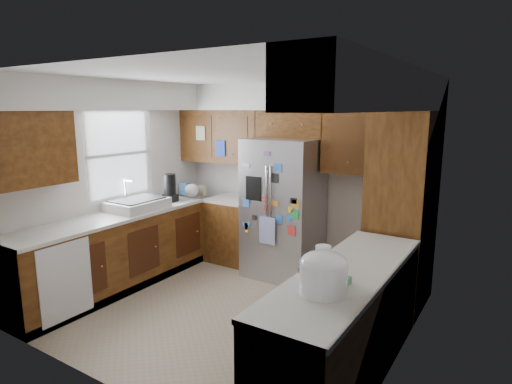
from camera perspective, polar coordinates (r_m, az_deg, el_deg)
floor at (r=4.89m, az=-3.52°, el=-15.29°), size 3.60×3.60×0.00m
room_shell at (r=4.76m, az=-2.22°, el=6.85°), size 3.64×3.24×2.52m
left_counter_run at (r=5.60m, az=-14.85°, el=-7.44°), size 1.36×3.20×0.92m
right_counter_run at (r=3.69m, az=11.81°, el=-17.48°), size 0.63×2.25×0.92m
pantry at (r=4.94m, az=18.85°, el=-2.37°), size 0.60×0.90×2.15m
fridge at (r=5.55m, az=3.68°, el=-2.19°), size 0.90×0.79×1.80m
bridge_cabinet at (r=5.61m, az=4.95°, el=9.02°), size 0.96×0.34×0.35m
fridge_top_items at (r=5.57m, az=4.36°, el=12.05°), size 0.78×0.29×0.27m
sink_assembly at (r=5.60m, az=-15.56°, el=-1.55°), size 0.52×0.70×0.37m
left_counter_clutter at (r=6.08m, az=-10.14°, el=0.28°), size 0.39×0.89×0.38m
rice_cooker at (r=3.01m, az=8.99°, el=-10.47°), size 0.34×0.33×0.29m
paper_towel at (r=3.25m, az=8.91°, el=-9.30°), size 0.11×0.11×0.26m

